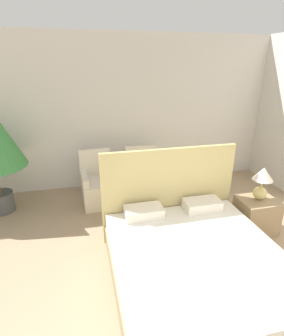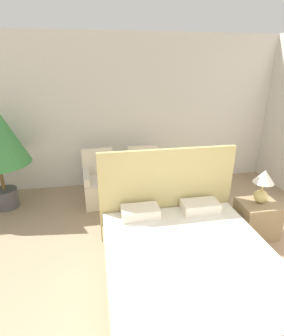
{
  "view_description": "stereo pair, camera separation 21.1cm",
  "coord_description": "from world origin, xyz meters",
  "px_view_note": "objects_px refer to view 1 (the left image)",
  "views": [
    {
      "loc": [
        -0.88,
        -1.02,
        2.37
      ],
      "look_at": [
        -0.0,
        2.69,
        0.84
      ],
      "focal_mm": 28.0,
      "sensor_mm": 36.0,
      "label": 1
    },
    {
      "loc": [
        -0.67,
        -1.06,
        2.37
      ],
      "look_at": [
        -0.0,
        2.69,
        0.84
      ],
      "focal_mm": 28.0,
      "sensor_mm": 36.0,
      "label": 2
    }
  ],
  "objects_px": {
    "armchair_near_window_right": "(143,183)",
    "table_lamp": "(262,180)",
    "bed": "(194,260)",
    "nightstand": "(256,216)",
    "armchair_near_window_left": "(98,188)"
  },
  "relations": [
    {
      "from": "bed",
      "to": "table_lamp",
      "type": "xyz_separation_m",
      "value": [
        1.3,
        0.7,
        0.56
      ]
    },
    {
      "from": "armchair_near_window_left",
      "to": "armchair_near_window_right",
      "type": "bearing_deg",
      "value": -3.64
    },
    {
      "from": "armchair_near_window_right",
      "to": "nightstand",
      "type": "height_order",
      "value": "armchair_near_window_right"
    },
    {
      "from": "armchair_near_window_left",
      "to": "nightstand",
      "type": "bearing_deg",
      "value": -36.67
    },
    {
      "from": "bed",
      "to": "armchair_near_window_right",
      "type": "bearing_deg",
      "value": 92.34
    },
    {
      "from": "armchair_near_window_right",
      "to": "table_lamp",
      "type": "bearing_deg",
      "value": -44.67
    },
    {
      "from": "nightstand",
      "to": "table_lamp",
      "type": "height_order",
      "value": "table_lamp"
    },
    {
      "from": "armchair_near_window_left",
      "to": "bed",
      "type": "bearing_deg",
      "value": -70.17
    },
    {
      "from": "armchair_near_window_right",
      "to": "nightstand",
      "type": "distance_m",
      "value": 1.98
    },
    {
      "from": "nightstand",
      "to": "table_lamp",
      "type": "bearing_deg",
      "value": 54.07
    },
    {
      "from": "armchair_near_window_left",
      "to": "nightstand",
      "type": "xyz_separation_m",
      "value": [
        2.2,
        -1.43,
        -0.02
      ]
    },
    {
      "from": "armchair_near_window_left",
      "to": "armchair_near_window_right",
      "type": "relative_size",
      "value": 1.0
    },
    {
      "from": "table_lamp",
      "to": "armchair_near_window_left",
      "type": "bearing_deg",
      "value": 147.56
    },
    {
      "from": "table_lamp",
      "to": "bed",
      "type": "bearing_deg",
      "value": -151.8
    },
    {
      "from": "armchair_near_window_right",
      "to": "table_lamp",
      "type": "relative_size",
      "value": 1.91
    }
  ]
}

